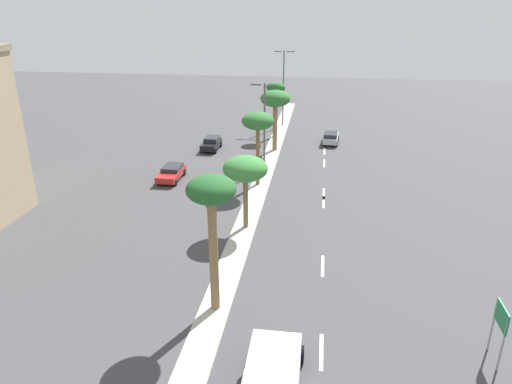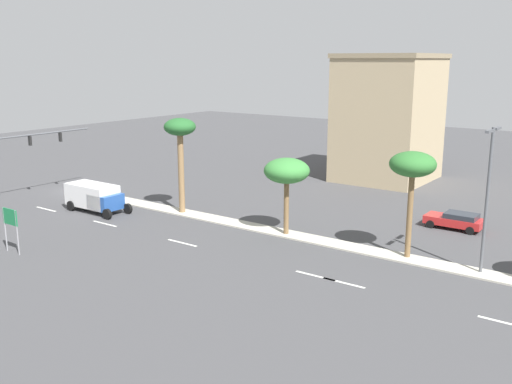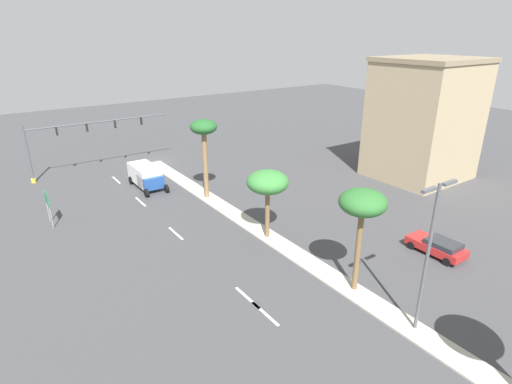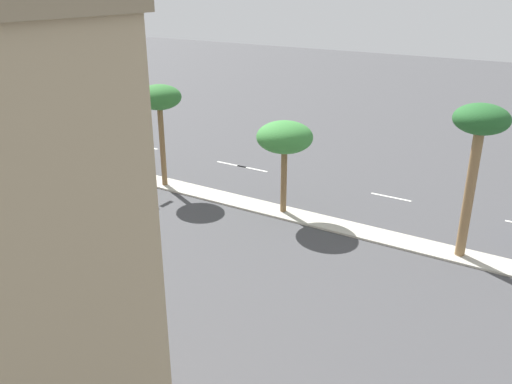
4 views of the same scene
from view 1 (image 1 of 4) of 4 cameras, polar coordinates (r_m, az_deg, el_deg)
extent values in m
plane|color=#424244|center=(41.23, -0.53, -2.05)|extent=(160.00, 160.00, 0.00)
cube|color=#B7B2A3|center=(48.98, 0.92, 1.99)|extent=(1.80, 76.01, 0.12)
cube|color=silver|center=(25.89, 7.91, -18.59)|extent=(0.20, 2.80, 0.01)
cube|color=silver|center=(32.96, 8.07, -8.84)|extent=(0.20, 2.80, 0.01)
cube|color=silver|center=(43.05, 8.19, -1.21)|extent=(0.20, 2.80, 0.01)
cube|color=silver|center=(44.87, 8.20, -0.23)|extent=(0.20, 2.80, 0.01)
cube|color=silver|center=(53.58, 8.26, 3.47)|extent=(0.20, 2.80, 0.01)
cube|color=silver|center=(58.07, 8.28, 4.92)|extent=(0.20, 2.80, 0.01)
cylinder|color=gray|center=(26.47, 27.71, -15.92)|extent=(0.10, 0.10, 3.17)
cylinder|color=gray|center=(27.58, 26.75, -14.10)|extent=(0.10, 0.10, 3.17)
cube|color=#19723F|center=(26.47, 27.60, -13.20)|extent=(0.08, 1.63, 1.13)
cylinder|color=olive|center=(26.72, -5.15, -7.61)|extent=(0.51, 0.51, 6.98)
ellipsoid|color=#235B28|center=(25.02, -5.45, 0.32)|extent=(2.72, 2.72, 1.50)
cylinder|color=brown|center=(36.89, -1.26, -1.20)|extent=(0.39, 0.39, 4.30)
ellipsoid|color=#387F38|center=(35.90, -1.30, 2.85)|extent=(3.46, 3.46, 1.90)
cylinder|color=brown|center=(45.55, 0.22, 4.39)|extent=(0.38, 0.38, 5.82)
ellipsoid|color=#2D6B2D|center=(44.63, 0.22, 8.61)|extent=(3.05, 3.05, 1.68)
cylinder|color=olive|center=(56.95, 2.31, 7.85)|extent=(0.55, 0.55, 5.62)
ellipsoid|color=#2D6B2D|center=(56.22, 2.36, 11.24)|extent=(3.55, 3.55, 1.95)
cylinder|color=brown|center=(63.21, 2.36, 9.45)|extent=(0.39, 0.39, 6.04)
ellipsoid|color=#235B28|center=(62.56, 2.41, 12.55)|extent=(2.49, 2.49, 1.37)
cylinder|color=#515459|center=(49.70, 1.03, 7.84)|extent=(0.20, 0.20, 9.10)
cube|color=#515459|center=(48.93, -0.01, 12.88)|extent=(1.10, 0.24, 0.16)
cube|color=#515459|center=(48.72, 2.14, 12.83)|extent=(1.10, 0.24, 0.16)
cylinder|color=slate|center=(68.70, 3.33, 12.35)|extent=(0.20, 0.20, 10.55)
cube|color=slate|center=(68.13, 2.64, 16.63)|extent=(1.10, 0.24, 0.16)
cube|color=slate|center=(67.98, 4.21, 16.59)|extent=(1.10, 0.24, 0.16)
cube|color=black|center=(58.11, -5.44, 5.73)|extent=(1.90, 4.09, 0.68)
cube|color=#262B33|center=(58.42, -5.34, 6.42)|extent=(1.68, 2.26, 0.50)
cylinder|color=black|center=(56.68, -4.94, 4.98)|extent=(0.23, 0.64, 0.64)
cylinder|color=black|center=(57.11, -6.62, 5.04)|extent=(0.23, 0.64, 0.64)
cylinder|color=black|center=(59.32, -4.28, 5.77)|extent=(0.23, 0.64, 0.64)
cylinder|color=black|center=(59.73, -5.90, 5.83)|extent=(0.23, 0.64, 0.64)
cube|color=red|center=(48.55, -10.24, 2.16)|extent=(1.92, 4.43, 0.62)
cube|color=#262B33|center=(48.88, -10.09, 2.94)|extent=(1.73, 2.43, 0.40)
cylinder|color=black|center=(47.00, -9.72, 1.13)|extent=(0.22, 0.64, 0.64)
cylinder|color=black|center=(47.57, -11.83, 1.23)|extent=(0.22, 0.64, 0.64)
cylinder|color=black|center=(49.77, -8.68, 2.38)|extent=(0.22, 0.64, 0.64)
cylinder|color=black|center=(50.31, -10.68, 2.46)|extent=(0.22, 0.64, 0.64)
cube|color=#B2B2B7|center=(61.43, 9.04, 6.46)|extent=(2.10, 4.41, 0.70)
cube|color=#262B33|center=(60.76, 9.04, 6.86)|extent=(1.78, 2.47, 0.47)
cylinder|color=black|center=(63.02, 8.32, 6.56)|extent=(0.26, 0.65, 0.64)
cylinder|color=black|center=(62.94, 9.88, 6.45)|extent=(0.26, 0.65, 0.64)
cylinder|color=black|center=(60.12, 8.11, 5.83)|extent=(0.26, 0.65, 0.64)
cylinder|color=black|center=(60.04, 9.74, 5.71)|extent=(0.26, 0.65, 0.64)
cube|color=#234C99|center=(23.43, 2.40, -19.91)|extent=(2.28, 2.30, 1.33)
cylinder|color=black|center=(25.07, -0.01, -18.60)|extent=(0.28, 0.90, 0.90)
cylinder|color=black|center=(24.93, 5.49, -18.99)|extent=(0.28, 0.90, 0.90)
camera|label=2|loc=(64.14, 37.33, 14.41)|focal=40.45mm
camera|label=3|loc=(60.00, 22.00, 20.19)|focal=28.74mm
camera|label=4|loc=(37.81, -52.75, 9.08)|focal=36.94mm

